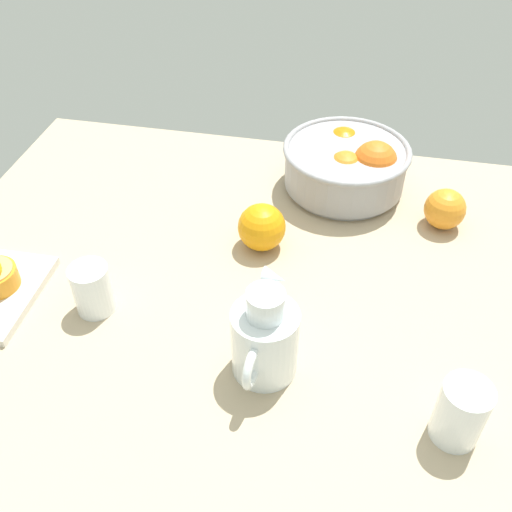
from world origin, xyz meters
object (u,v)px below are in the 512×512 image
at_px(juice_pitcher, 265,342).
at_px(fruit_bowl, 346,165).
at_px(loose_orange_0, 262,227).
at_px(loose_orange_1, 445,209).
at_px(second_glass, 93,290).
at_px(juice_glass, 459,416).

bearing_deg(juice_pitcher, fruit_bowl, 81.19).
relative_size(juice_pitcher, loose_orange_0, 1.88).
height_order(fruit_bowl, loose_orange_0, fruit_bowl).
distance_m(loose_orange_0, loose_orange_1, 0.34).
bearing_deg(fruit_bowl, juice_pitcher, -98.81).
height_order(second_glass, loose_orange_0, same).
height_order(juice_pitcher, loose_orange_0, juice_pitcher).
xyz_separation_m(loose_orange_0, loose_orange_1, (0.32, 0.13, -0.00)).
bearing_deg(loose_orange_0, juice_glass, -45.14).
xyz_separation_m(juice_pitcher, loose_orange_0, (-0.06, 0.27, -0.01)).
relative_size(fruit_bowl, loose_orange_0, 2.93).
xyz_separation_m(fruit_bowl, loose_orange_1, (0.19, -0.09, -0.02)).
relative_size(fruit_bowl, loose_orange_1, 3.29).
xyz_separation_m(juice_pitcher, loose_orange_1, (0.26, 0.39, -0.02)).
distance_m(juice_glass, loose_orange_1, 0.45).
height_order(fruit_bowl, juice_pitcher, juice_pitcher).
bearing_deg(loose_orange_1, juice_glass, -89.98).
distance_m(juice_pitcher, loose_orange_0, 0.27).
height_order(juice_glass, loose_orange_0, juice_glass).
bearing_deg(juice_glass, fruit_bowl, 109.64).
bearing_deg(second_glass, loose_orange_1, 30.73).
height_order(fruit_bowl, loose_orange_1, fruit_bowl).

